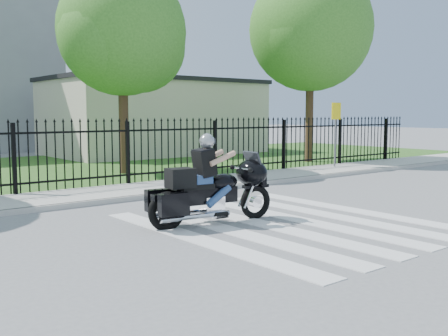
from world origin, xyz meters
TOP-DOWN VIEW (x-y plane):
  - ground at (0.00, 0.00)m, footprint 120.00×120.00m
  - crosswalk at (0.00, 0.00)m, footprint 5.00×5.50m
  - sidewalk at (0.00, 5.00)m, footprint 40.00×2.00m
  - curb at (0.00, 4.00)m, footprint 40.00×0.12m
  - grass_strip at (0.00, 12.00)m, footprint 40.00×12.00m
  - iron_fence at (0.00, 6.00)m, footprint 26.00×0.04m
  - tree_mid at (1.50, 9.00)m, footprint 4.20×4.20m
  - tree_right at (9.50, 8.00)m, footprint 5.00×5.00m
  - building_low at (7.00, 16.00)m, footprint 10.00×6.00m
  - building_low_roof at (7.00, 16.00)m, footprint 10.20×6.20m
  - motorcycle_rider at (-1.14, 0.86)m, footprint 2.56×1.03m
  - traffic_sign at (7.92, 5.34)m, footprint 0.50×0.08m

SIDE VIEW (x-z plane):
  - ground at x=0.00m, z-range 0.00..0.00m
  - crosswalk at x=0.00m, z-range 0.00..0.01m
  - grass_strip at x=0.00m, z-range 0.00..0.02m
  - sidewalk at x=0.00m, z-range 0.00..0.12m
  - curb at x=0.00m, z-range 0.00..0.12m
  - motorcycle_rider at x=-1.14m, z-range -0.15..1.54m
  - iron_fence at x=0.00m, z-range 0.00..1.80m
  - traffic_sign at x=7.92m, z-range 0.61..2.88m
  - building_low at x=7.00m, z-range 0.00..3.50m
  - building_low_roof at x=7.00m, z-range 3.50..3.70m
  - tree_mid at x=1.50m, z-range 1.28..8.06m
  - tree_right at x=9.50m, z-range 1.44..9.34m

